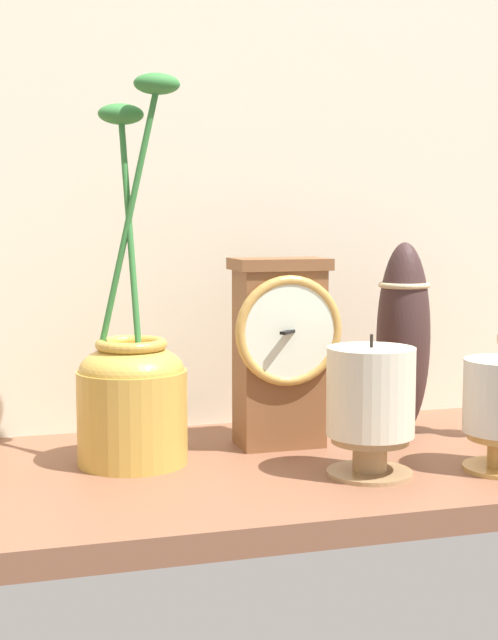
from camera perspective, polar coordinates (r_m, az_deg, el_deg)
The scene contains 6 objects.
ground_plane at distance 89.59cm, azimuth -0.67°, elevation -9.73°, with size 100.00×36.00×2.40cm, color brown.
back_wall at distance 104.39cm, azimuth -3.50°, elevation 11.22°, with size 120.00×2.00×65.00cm, color silver.
mantel_clock at distance 94.19cm, azimuth 1.99°, elevation -1.78°, with size 11.22×8.10×19.58cm.
brass_vase_jar at distance 88.85cm, azimuth -7.30°, elevation -4.31°, with size 10.67×10.67×37.13cm.
pillar_candle_near_clock at distance 84.81cm, azimuth 7.60°, elevation -5.18°, with size 8.13×8.13×13.13cm.
tall_ceramic_vase at distance 100.96cm, azimuth 9.61°, elevation -1.09°, with size 5.86×5.86×21.09cm.
Camera 1 is at (-23.28, -82.88, 23.63)cm, focal length 51.24 mm.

